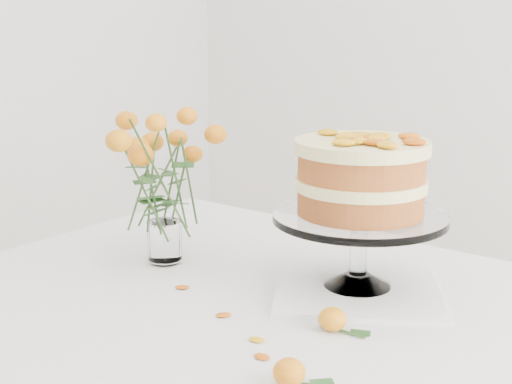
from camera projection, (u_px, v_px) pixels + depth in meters
table at (317, 360)px, 1.19m from camera, size 1.43×0.93×0.76m
napkin at (357, 288)px, 1.28m from camera, size 0.39×0.39×0.01m
cake_stand at (361, 185)px, 1.23m from camera, size 0.31×0.31×0.28m
rose_vase at (162, 164)px, 1.38m from camera, size 0.23×0.23×0.34m
loose_rose_near at (333, 319)px, 1.11m from camera, size 0.08×0.04×0.04m
loose_rose_far at (289, 372)px, 0.94m from camera, size 0.08×0.05×0.04m
stray_petal_a at (223, 315)px, 1.16m from camera, size 0.03×0.02×0.00m
stray_petal_b at (257, 340)px, 1.07m from camera, size 0.03×0.02×0.00m
stray_petal_c at (262, 357)px, 1.02m from camera, size 0.03×0.02×0.00m
stray_petal_d at (182, 287)px, 1.28m from camera, size 0.03×0.02×0.00m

